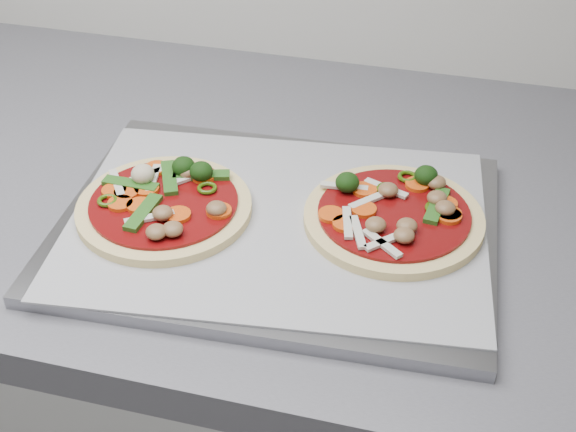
# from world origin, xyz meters

# --- Properties ---
(baking_tray) EXTENTS (0.44, 0.33, 0.01)m
(baking_tray) POSITION_xyz_m (0.72, 1.22, 0.91)
(baking_tray) COLOR gray
(baking_tray) RESTS_ON countertop
(parchment) EXTENTS (0.44, 0.34, 0.00)m
(parchment) POSITION_xyz_m (0.72, 1.22, 0.91)
(parchment) COLOR #A4A5AA
(parchment) RESTS_ON baking_tray
(pizza_left) EXTENTS (0.20, 0.20, 0.03)m
(pizza_left) POSITION_xyz_m (0.61, 1.20, 0.92)
(pizza_left) COLOR #E9D088
(pizza_left) RESTS_ON parchment
(pizza_right) EXTENTS (0.22, 0.22, 0.03)m
(pizza_right) POSITION_xyz_m (0.83, 1.24, 0.92)
(pizza_right) COLOR #E9D088
(pizza_right) RESTS_ON parchment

